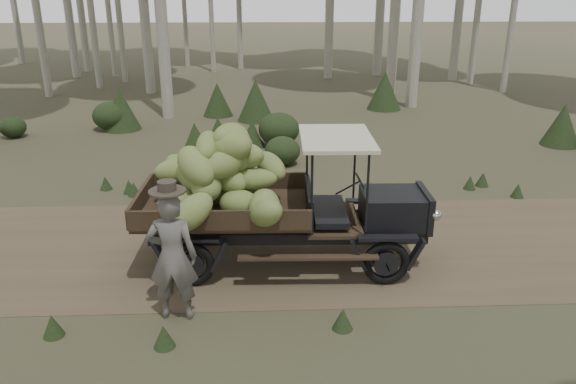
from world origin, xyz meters
The scene contains 5 objects.
ground centered at (0.00, 0.00, 0.00)m, with size 120.00×120.00×0.00m, color #473D2B.
dirt_track centered at (0.00, 0.00, 0.00)m, with size 70.00×4.00×0.01m, color brown.
banana_truck centered at (-2.66, -0.61, 1.36)m, with size 4.58×2.25×2.32m.
farmer centered at (-3.62, -2.06, 0.91)m, with size 0.66×0.49×1.92m.
undergrowth centered at (1.14, 1.09, 0.54)m, with size 22.82×23.10×1.34m.
Camera 1 is at (-2.41, -8.60, 4.18)m, focal length 35.00 mm.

